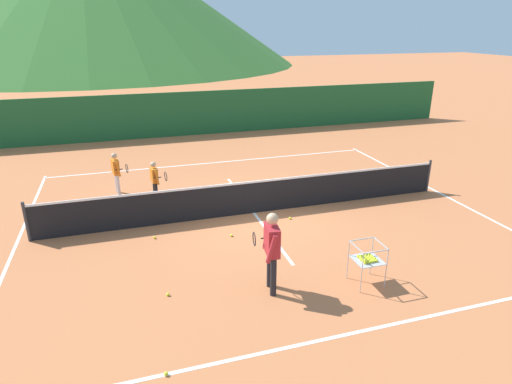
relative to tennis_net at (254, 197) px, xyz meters
The scene contains 18 objects.
ground_plane 0.50m from the tennis_net, ahead, with size 120.00×120.00×0.00m, color #C67042.
line_baseline_near 5.54m from the tennis_net, 90.00° to the right, with size 12.32×0.08×0.01m, color white.
line_baseline_far 5.11m from the tennis_net, 90.00° to the left, with size 12.32×0.08×0.01m, color white.
line_sideline_west 6.18m from the tennis_net, behind, with size 0.08×10.60×0.01m, color white.
line_sideline_east 6.18m from the tennis_net, ahead, with size 0.08×10.60×0.01m, color white.
line_service_center 0.50m from the tennis_net, ahead, with size 0.08×6.12×0.01m, color white.
tennis_net is the anchor object (origin of this frame).
instructor 3.95m from the tennis_net, 101.93° to the right, with size 0.44×0.81×1.72m.
student_0 4.61m from the tennis_net, 143.20° to the left, with size 0.51×0.59×1.34m.
student_1 3.12m from the tennis_net, 145.89° to the left, with size 0.47×0.58×1.26m.
ball_cart 4.33m from the tennis_net, 74.39° to the right, with size 0.58×0.58×0.90m.
tennis_ball_0 1.20m from the tennis_net, 40.98° to the right, with size 0.07×0.07×0.07m, color yellow.
tennis_ball_1 1.41m from the tennis_net, 91.98° to the right, with size 0.07×0.07×0.07m, color yellow.
tennis_ball_2 1.66m from the tennis_net, 128.10° to the right, with size 0.07×0.07×0.07m, color yellow.
tennis_ball_3 4.46m from the tennis_net, 129.78° to the right, with size 0.07×0.07×0.07m, color yellow.
tennis_ball_4 6.37m from the tennis_net, 119.35° to the right, with size 0.07×0.07×0.07m, color yellow.
tennis_ball_5 3.01m from the tennis_net, 164.49° to the right, with size 0.07×0.07×0.07m, color yellow.
windscreen_fence 9.89m from the tennis_net, 90.00° to the left, with size 27.10×0.08×2.09m, color #1E5B2D.
Camera 1 is at (-3.35, -10.97, 5.08)m, focal length 30.62 mm.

